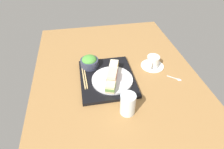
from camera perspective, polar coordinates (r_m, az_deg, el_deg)
ground_plane at (r=119.31cm, az=1.18°, el=-0.87°), size 140.00×100.00×3.00cm
serving_tray at (r=115.21cm, az=-1.46°, el=-1.04°), size 38.04×31.60×1.83cm
sandwich_plate at (r=111.57cm, az=0.10°, el=-1.55°), size 23.86×23.86×1.38cm
sandwich_nearmost at (r=116.33cm, az=0.55°, el=2.51°), size 8.09×6.91×5.13cm
sandwich_inner_near at (r=111.83cm, az=0.26°, el=0.63°), size 7.87×6.84×4.77cm
sandwich_inner_far at (r=106.88cm, az=-0.06°, el=-1.06°), size 8.27×6.98×6.19cm
sandwich_farmost at (r=103.16cm, az=-0.41°, el=-3.58°), size 8.09×7.01×4.32cm
salad_bowl at (r=121.52cm, az=-6.72°, el=3.80°), size 11.26×11.26×7.53cm
chopsticks_pair at (r=114.71cm, az=-8.14°, el=-0.89°), size 19.62×2.51×0.70cm
coffee_cup at (r=126.74cm, az=11.99°, el=3.60°), size 14.82×14.82×7.42cm
drinking_glass at (r=94.26cm, az=4.62°, el=-8.71°), size 7.58×7.58×11.59cm
teaspoon at (r=122.06cm, az=18.82°, el=-1.18°), size 6.60×7.71×0.80cm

